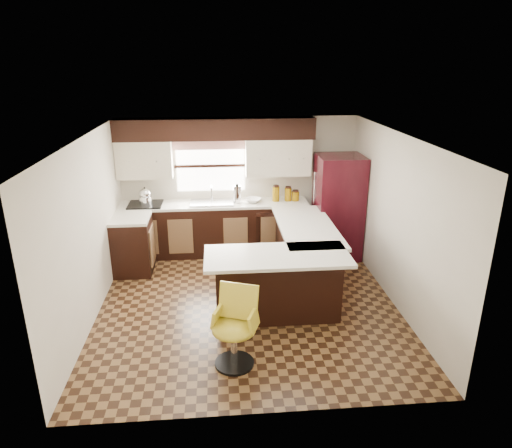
{
  "coord_description": "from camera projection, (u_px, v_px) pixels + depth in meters",
  "views": [
    {
      "loc": [
        -0.39,
        -5.82,
        3.33
      ],
      "look_at": [
        0.16,
        0.45,
        1.05
      ],
      "focal_mm": 32.0,
      "sensor_mm": 36.0,
      "label": 1
    }
  ],
  "objects": [
    {
      "name": "refrigerator",
      "position": [
        338.0,
        207.0,
        7.94
      ],
      "size": [
        0.78,
        0.74,
        1.81
      ],
      "primitive_type": "cube",
      "color": "#360911",
      "rests_on": "floor"
    },
    {
      "name": "valance",
      "position": [
        210.0,
        144.0,
        7.92
      ],
      "size": [
        1.3,
        0.06,
        0.18
      ],
      "primitive_type": "cube",
      "color": "#D19B93",
      "rests_on": "wall_back"
    },
    {
      "name": "wall_left",
      "position": [
        89.0,
        230.0,
        6.03
      ],
      "size": [
        0.0,
        4.4,
        4.4
      ],
      "primitive_type": "plane",
      "rotation": [
        1.57,
        0.0,
        1.57
      ],
      "color": "beige",
      "rests_on": "floor"
    },
    {
      "name": "ceiling",
      "position": [
        247.0,
        137.0,
        5.8
      ],
      "size": [
        4.4,
        4.4,
        0.0
      ],
      "primitive_type": "plane",
      "rotation": [
        3.14,
        0.0,
        0.0
      ],
      "color": "silver",
      "rests_on": "wall_back"
    },
    {
      "name": "upper_cab_right",
      "position": [
        278.0,
        157.0,
        7.98
      ],
      "size": [
        1.14,
        0.35,
        0.64
      ],
      "primitive_type": "cube",
      "color": "beige",
      "rests_on": "wall_back"
    },
    {
      "name": "counter_pen_long",
      "position": [
        307.0,
        227.0,
        6.96
      ],
      "size": [
        0.84,
        1.95,
        0.04
      ],
      "primitive_type": "cube",
      "color": "silver",
      "rests_on": "peninsula_long"
    },
    {
      "name": "upper_cab_left",
      "position": [
        145.0,
        159.0,
        7.79
      ],
      "size": [
        0.94,
        0.35,
        0.64
      ],
      "primitive_type": "cube",
      "color": "beige",
      "rests_on": "wall_back"
    },
    {
      "name": "counter_pen_return",
      "position": [
        277.0,
        256.0,
        5.92
      ],
      "size": [
        1.89,
        0.84,
        0.04
      ],
      "primitive_type": "cube",
      "color": "silver",
      "rests_on": "peninsula_return"
    },
    {
      "name": "floor",
      "position": [
        248.0,
        303.0,
        6.62
      ],
      "size": [
        4.4,
        4.4,
        0.0
      ],
      "primitive_type": "plane",
      "color": "#49301A",
      "rests_on": "ground"
    },
    {
      "name": "cooktop",
      "position": [
        145.0,
        204.0,
        7.91
      ],
      "size": [
        0.58,
        0.5,
        0.02
      ],
      "primitive_type": "cube",
      "color": "black",
      "rests_on": "counter_back"
    },
    {
      "name": "canister_small",
      "position": [
        295.0,
        196.0,
        8.15
      ],
      "size": [
        0.13,
        0.13,
        0.16
      ],
      "primitive_type": "cylinder",
      "color": "#936A05",
      "rests_on": "counter_back"
    },
    {
      "name": "window_pane",
      "position": [
        211.0,
        166.0,
        8.09
      ],
      "size": [
        1.2,
        0.02,
        0.9
      ],
      "primitive_type": "cube",
      "color": "white",
      "rests_on": "wall_back"
    },
    {
      "name": "canister_med",
      "position": [
        288.0,
        194.0,
        8.12
      ],
      "size": [
        0.12,
        0.12,
        0.23
      ],
      "primitive_type": "cylinder",
      "color": "#936A05",
      "rests_on": "counter_back"
    },
    {
      "name": "counter_left",
      "position": [
        131.0,
        218.0,
        7.32
      ],
      "size": [
        0.6,
        0.7,
        0.04
      ],
      "primitive_type": "cube",
      "color": "silver",
      "rests_on": "base_cab_left"
    },
    {
      "name": "peninsula_return",
      "position": [
        277.0,
        285.0,
        6.16
      ],
      "size": [
        1.65,
        0.6,
        0.9
      ],
      "primitive_type": "cube",
      "color": "black",
      "rests_on": "floor"
    },
    {
      "name": "peninsula_long",
      "position": [
        302.0,
        255.0,
        7.12
      ],
      "size": [
        0.6,
        1.95,
        0.9
      ],
      "primitive_type": "cube",
      "color": "black",
      "rests_on": "floor"
    },
    {
      "name": "base_cab_left",
      "position": [
        133.0,
        246.0,
        7.48
      ],
      "size": [
        0.6,
        0.7,
        0.9
      ],
      "primitive_type": "cube",
      "color": "black",
      "rests_on": "floor"
    },
    {
      "name": "wall_right",
      "position": [
        397.0,
        221.0,
        6.38
      ],
      "size": [
        0.0,
        4.4,
        4.4
      ],
      "primitive_type": "plane",
      "rotation": [
        1.57,
        0.0,
        -1.57
      ],
      "color": "beige",
      "rests_on": "floor"
    },
    {
      "name": "kettle",
      "position": [
        145.0,
        195.0,
        7.86
      ],
      "size": [
        0.22,
        0.22,
        0.3
      ],
      "primitive_type": null,
      "color": "silver",
      "rests_on": "cooktop"
    },
    {
      "name": "counter_back",
      "position": [
        215.0,
        204.0,
        8.04
      ],
      "size": [
        3.3,
        0.6,
        0.04
      ],
      "primitive_type": "cube",
      "color": "silver",
      "rests_on": "base_cab_back"
    },
    {
      "name": "bar_chair",
      "position": [
        234.0,
        329.0,
        5.13
      ],
      "size": [
        0.64,
        0.64,
        0.94
      ],
      "primitive_type": null,
      "rotation": [
        0.0,
        0.0,
        -0.36
      ],
      "color": "gold",
      "rests_on": "floor"
    },
    {
      "name": "sink",
      "position": [
        212.0,
        203.0,
        8.01
      ],
      "size": [
        0.75,
        0.45,
        0.03
      ],
      "primitive_type": "cube",
      "color": "#B2B2B7",
      "rests_on": "counter_back"
    },
    {
      "name": "percolator",
      "position": [
        237.0,
        194.0,
        8.02
      ],
      "size": [
        0.14,
        0.14,
        0.3
      ],
      "primitive_type": "cylinder",
      "color": "silver",
      "rests_on": "counter_back"
    },
    {
      "name": "soffit",
      "position": [
        215.0,
        129.0,
        7.72
      ],
      "size": [
        3.4,
        0.35,
        0.36
      ],
      "primitive_type": "cube",
      "color": "black",
      "rests_on": "wall_back"
    },
    {
      "name": "wall_back",
      "position": [
        239.0,
        184.0,
        8.27
      ],
      "size": [
        4.4,
        0.0,
        4.4
      ],
      "primitive_type": "plane",
      "rotation": [
        1.57,
        0.0,
        0.0
      ],
      "color": "beige",
      "rests_on": "floor"
    },
    {
      "name": "base_cab_back",
      "position": [
        215.0,
        229.0,
        8.2
      ],
      "size": [
        3.3,
        0.6,
        0.9
      ],
      "primitive_type": "cube",
      "color": "black",
      "rests_on": "floor"
    },
    {
      "name": "canister_large",
      "position": [
        276.0,
        194.0,
        8.1
      ],
      "size": [
        0.12,
        0.12,
        0.26
      ],
      "primitive_type": "cylinder",
      "color": "#936A05",
      "rests_on": "counter_back"
    },
    {
      "name": "dishwasher",
      "position": [
        272.0,
        234.0,
        8.03
      ],
      "size": [
        0.58,
        0.03,
        0.78
      ],
      "primitive_type": "cube",
      "color": "black",
      "rests_on": "floor"
    },
    {
      "name": "wall_front",
      "position": [
        264.0,
        308.0,
        4.15
      ],
      "size": [
        4.4,
        0.0,
        4.4
      ],
      "primitive_type": "plane",
      "rotation": [
        -1.57,
        0.0,
        0.0
      ],
      "color": "beige",
      "rests_on": "floor"
    },
    {
      "name": "mixing_bowl",
      "position": [
        253.0,
        200.0,
        8.08
      ],
      "size": [
        0.36,
        0.36,
        0.07
      ],
      "primitive_type": "imported",
      "rotation": [
        0.0,
        0.0,
        -0.42
      ],
      "color": "white",
      "rests_on": "counter_back"
    }
  ]
}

